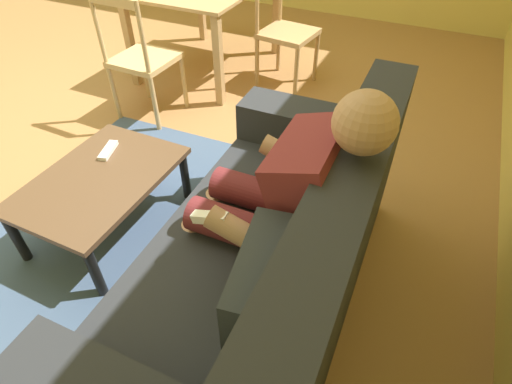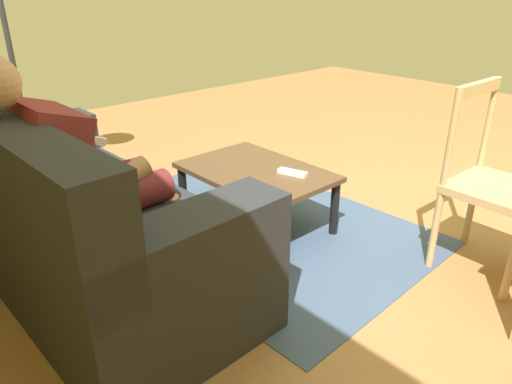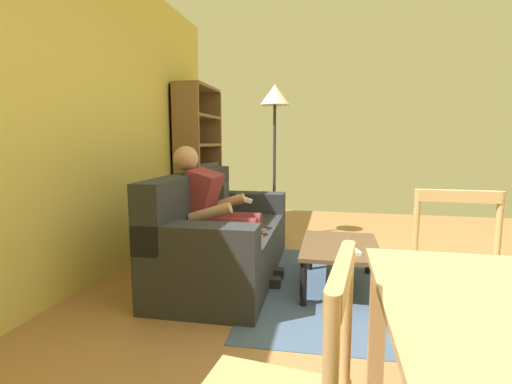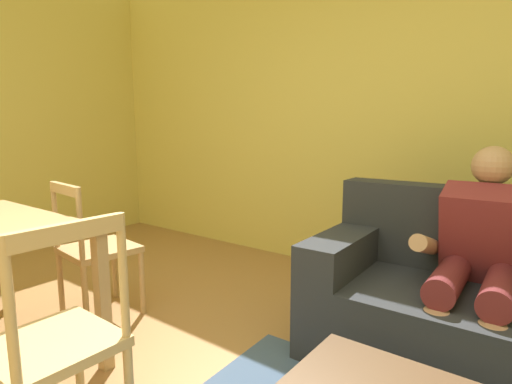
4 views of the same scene
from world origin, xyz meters
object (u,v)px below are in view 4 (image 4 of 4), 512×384
Objects in this scene: couch at (502,313)px; person_lounging at (479,258)px; dining_chair_near_wall at (95,250)px; dining_chair_facing_couch at (55,346)px.

couch is 0.28m from person_lounging.
dining_chair_near_wall is 1.22m from dining_chair_facing_couch.
dining_chair_facing_couch is at bearing -37.82° from dining_chair_near_wall.
dining_chair_facing_couch is at bearing -125.45° from person_lounging.
couch is 1.98× the size of dining_chair_facing_couch.
dining_chair_facing_couch reaches higher than couch.
couch is 2.06× the size of dining_chair_near_wall.
person_lounging is 1.27× the size of dining_chair_near_wall.
couch is 1.63× the size of person_lounging.
dining_chair_facing_couch reaches higher than dining_chair_near_wall.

